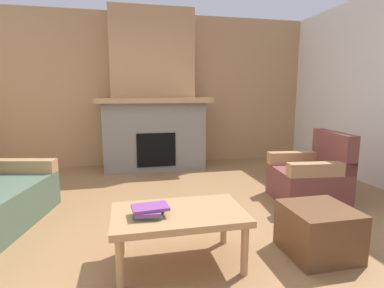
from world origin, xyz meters
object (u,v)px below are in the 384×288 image
(armchair, at_px, (311,177))
(ottoman, at_px, (318,231))
(fireplace, at_px, (153,102))
(coffee_table, at_px, (179,218))

(armchair, distance_m, ottoman, 1.32)
(armchair, bearing_deg, ottoman, -121.06)
(fireplace, relative_size, coffee_table, 2.70)
(fireplace, xyz_separation_m, coffee_table, (-0.11, -3.16, -0.79))
(coffee_table, xyz_separation_m, ottoman, (1.14, -0.10, -0.18))
(fireplace, relative_size, ottoman, 5.19)
(fireplace, distance_m, armchair, 2.87)
(fireplace, xyz_separation_m, armchair, (1.71, -2.13, -0.87))
(coffee_table, height_order, ottoman, coffee_table)
(armchair, height_order, coffee_table, armchair)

